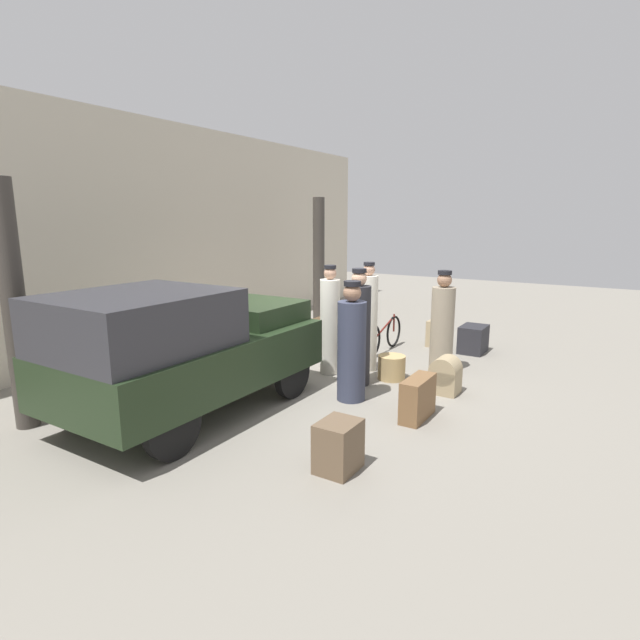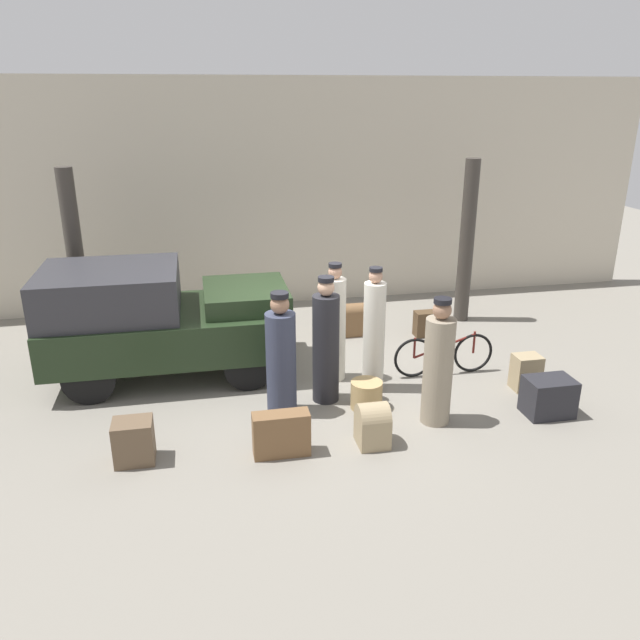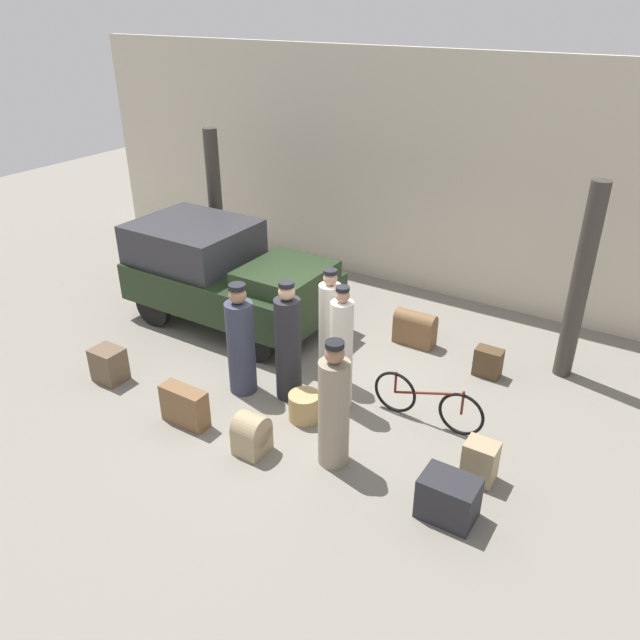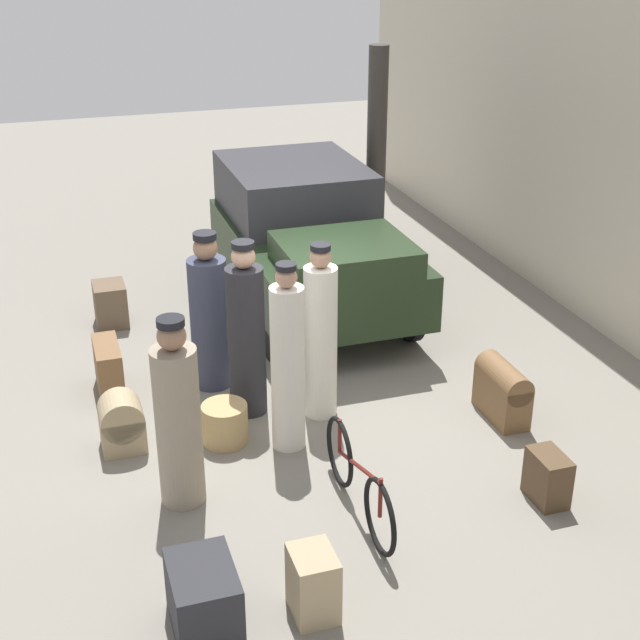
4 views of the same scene
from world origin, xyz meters
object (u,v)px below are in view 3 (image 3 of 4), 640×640
object	(u,v)px
trunk_wicker_pale	(488,362)
bicycle	(427,402)
porter_standing_middle	(330,331)
suitcase_tan_flat	(448,498)
porter_with_bicycle	(288,346)
trunk_barrel_dark	(415,327)
porter_carrying_trunk	(334,409)
trunk_umber_medium	(109,365)
suitcase_small_leather	(185,406)
wicker_basket	(304,407)
suitcase_black_upright	(252,434)
truck	(224,272)
conductor_in_dark_uniform	(341,352)
trunk_large_brown	(480,461)
porter_lifting_near_truck	(241,344)

from	to	relation	value
trunk_wicker_pale	bicycle	bearing A→B (deg)	-100.95
porter_standing_middle	suitcase_tan_flat	xyz separation A→B (m)	(2.63, -1.72, -0.59)
porter_with_bicycle	trunk_barrel_dark	bearing A→B (deg)	69.14
porter_carrying_trunk	trunk_umber_medium	bearing A→B (deg)	-176.85
suitcase_small_leather	trunk_wicker_pale	distance (m)	4.65
wicker_basket	suitcase_black_upright	world-z (taller)	suitcase_black_upright
trunk_barrel_dark	trunk_wicker_pale	distance (m)	1.42
porter_standing_middle	trunk_wicker_pale	xyz separation A→B (m)	(2.02, 1.42, -0.63)
porter_carrying_trunk	bicycle	bearing A→B (deg)	64.14
wicker_basket	trunk_umber_medium	world-z (taller)	trunk_umber_medium
trunk_umber_medium	suitcase_tan_flat	bearing A→B (deg)	0.95
truck	wicker_basket	world-z (taller)	truck
truck	conductor_in_dark_uniform	bearing A→B (deg)	-20.65
suitcase_tan_flat	porter_with_bicycle	bearing A→B (deg)	160.41
suitcase_small_leather	trunk_wicker_pale	size ratio (longest dim) A/B	1.51
porter_carrying_trunk	porter_with_bicycle	world-z (taller)	porter_with_bicycle
porter_standing_middle	suitcase_tan_flat	bearing A→B (deg)	-33.25
truck	wicker_basket	distance (m)	3.44
conductor_in_dark_uniform	trunk_umber_medium	bearing A→B (deg)	-158.19
trunk_umber_medium	trunk_barrel_dark	bearing A→B (deg)	45.31
suitcase_tan_flat	suitcase_black_upright	size ratio (longest dim) A/B	1.13
truck	porter_standing_middle	distance (m)	2.73
truck	trunk_wicker_pale	bearing A→B (deg)	8.85
wicker_basket	porter_with_bicycle	xyz separation A→B (m)	(-0.51, 0.36, 0.65)
bicycle	trunk_umber_medium	world-z (taller)	bicycle
porter_carrying_trunk	trunk_wicker_pale	bearing A→B (deg)	71.89
conductor_in_dark_uniform	porter_carrying_trunk	distance (m)	1.26
suitcase_tan_flat	suitcase_black_upright	bearing A→B (deg)	-173.80
porter_standing_middle	trunk_large_brown	distance (m)	2.94
suitcase_small_leather	trunk_large_brown	distance (m)	3.98
conductor_in_dark_uniform	suitcase_tan_flat	distance (m)	2.56
trunk_barrel_dark	porter_standing_middle	bearing A→B (deg)	-110.30
porter_lifting_near_truck	trunk_barrel_dark	size ratio (longest dim) A/B	2.48
conductor_in_dark_uniform	porter_carrying_trunk	bearing A→B (deg)	-63.70
trunk_umber_medium	trunk_large_brown	bearing A→B (deg)	8.93
porter_with_bicycle	trunk_barrel_dark	xyz separation A→B (m)	(0.92, 2.42, -0.54)
porter_carrying_trunk	wicker_basket	bearing A→B (deg)	145.59
porter_standing_middle	suitcase_small_leather	xyz separation A→B (m)	(-1.11, -2.01, -0.58)
porter_carrying_trunk	suitcase_tan_flat	bearing A→B (deg)	-4.42
trunk_wicker_pale	trunk_large_brown	world-z (taller)	trunk_large_brown
truck	suitcase_tan_flat	bearing A→B (deg)	-24.71
porter_with_bicycle	suitcase_black_upright	world-z (taller)	porter_with_bicycle
porter_lifting_near_truck	suitcase_black_upright	bearing A→B (deg)	-47.12
truck	trunk_large_brown	bearing A→B (deg)	-16.97
trunk_umber_medium	porter_with_bicycle	bearing A→B (deg)	23.56
porter_carrying_trunk	truck	bearing A→B (deg)	147.94
trunk_barrel_dark	suitcase_tan_flat	world-z (taller)	trunk_barrel_dark
wicker_basket	trunk_barrel_dark	bearing A→B (deg)	81.58
conductor_in_dark_uniform	suitcase_black_upright	distance (m)	1.70
trunk_barrel_dark	truck	bearing A→B (deg)	-162.52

